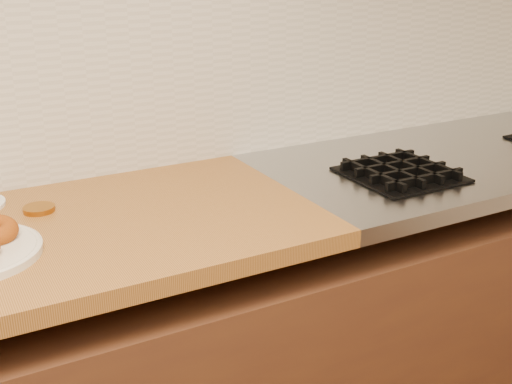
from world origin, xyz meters
The scene contains 4 objects.
stovetop centered at (1.15, 1.69, 0.88)m, with size 1.30×0.62×0.04m, color #9EA0A5.
backsplash centered at (0.00, 1.99, 1.20)m, with size 3.60×0.02×0.60m, color beige.
burner_grates centered at (1.13, 1.61, 0.91)m, with size 0.91×0.26×0.03m.
brass_jar_lid centered at (-0.06, 1.80, 0.91)m, with size 0.07×0.07×0.01m, color #9C631A.
Camera 1 is at (-0.27, 0.42, 1.43)m, focal length 45.00 mm.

